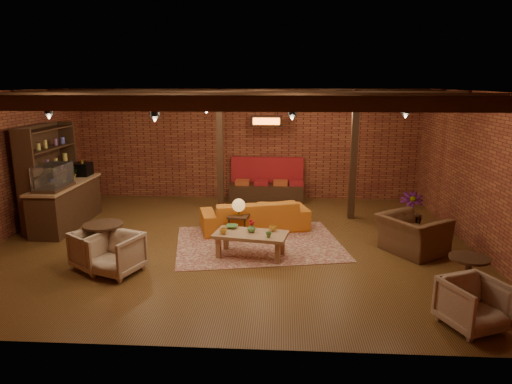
# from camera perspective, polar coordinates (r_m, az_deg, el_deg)

# --- Properties ---
(floor) EXTENTS (10.00, 10.00, 0.00)m
(floor) POSITION_cam_1_polar(r_m,az_deg,el_deg) (9.90, -2.93, -6.35)
(floor) COLOR #3A220E
(floor) RESTS_ON ground
(ceiling) EXTENTS (10.00, 8.00, 0.02)m
(ceiling) POSITION_cam_1_polar(r_m,az_deg,el_deg) (9.31, -3.17, 12.50)
(ceiling) COLOR black
(ceiling) RESTS_ON wall_back
(wall_back) EXTENTS (10.00, 0.02, 3.20)m
(wall_back) POSITION_cam_1_polar(r_m,az_deg,el_deg) (13.41, -1.14, 5.98)
(wall_back) COLOR maroon
(wall_back) RESTS_ON ground
(wall_front) EXTENTS (10.00, 0.02, 3.20)m
(wall_front) POSITION_cam_1_polar(r_m,az_deg,el_deg) (5.64, -7.56, -4.84)
(wall_front) COLOR maroon
(wall_front) RESTS_ON ground
(wall_right) EXTENTS (0.02, 8.00, 3.20)m
(wall_right) POSITION_cam_1_polar(r_m,az_deg,el_deg) (10.21, 26.09, 2.19)
(wall_right) COLOR maroon
(wall_right) RESTS_ON ground
(ceiling_beams) EXTENTS (9.80, 6.40, 0.22)m
(ceiling_beams) POSITION_cam_1_polar(r_m,az_deg,el_deg) (9.32, -3.16, 11.76)
(ceiling_beams) COLOR black
(ceiling_beams) RESTS_ON ceiling
(ceiling_pipe) EXTENTS (9.60, 0.12, 0.12)m
(ceiling_pipe) POSITION_cam_1_polar(r_m,az_deg,el_deg) (10.92, -2.18, 10.82)
(ceiling_pipe) COLOR black
(ceiling_pipe) RESTS_ON ceiling
(post_left) EXTENTS (0.16, 0.16, 3.20)m
(post_left) POSITION_cam_1_polar(r_m,az_deg,el_deg) (12.10, -4.51, 5.11)
(post_left) COLOR black
(post_left) RESTS_ON ground
(post_right) EXTENTS (0.16, 0.16, 3.20)m
(post_right) POSITION_cam_1_polar(r_m,az_deg,el_deg) (11.52, 12.11, 4.43)
(post_right) COLOR black
(post_right) RESTS_ON ground
(service_counter) EXTENTS (0.80, 2.50, 1.60)m
(service_counter) POSITION_cam_1_polar(r_m,az_deg,el_deg) (11.76, -22.69, -0.13)
(service_counter) COLOR black
(service_counter) RESTS_ON ground
(plant_counter) EXTENTS (0.35, 0.39, 0.30)m
(plant_counter) POSITION_cam_1_polar(r_m,az_deg,el_deg) (11.81, -22.02, 2.07)
(plant_counter) COLOR #337F33
(plant_counter) RESTS_ON service_counter
(shelving_hutch) EXTENTS (0.52, 2.00, 2.40)m
(shelving_hutch) POSITION_cam_1_polar(r_m,az_deg,el_deg) (11.95, -24.39, 1.88)
(shelving_hutch) COLOR black
(shelving_hutch) RESTS_ON ground
(banquette) EXTENTS (2.10, 0.70, 1.00)m
(banquette) POSITION_cam_1_polar(r_m,az_deg,el_deg) (13.13, 1.34, 0.93)
(banquette) COLOR maroon
(banquette) RESTS_ON ground
(service_sign) EXTENTS (0.86, 0.06, 0.30)m
(service_sign) POSITION_cam_1_polar(r_m,az_deg,el_deg) (12.40, 1.31, 8.84)
(service_sign) COLOR orange
(service_sign) RESTS_ON ceiling
(ceiling_spotlights) EXTENTS (6.40, 4.40, 0.28)m
(ceiling_spotlights) POSITION_cam_1_polar(r_m,az_deg,el_deg) (9.33, -3.14, 10.41)
(ceiling_spotlights) COLOR black
(ceiling_spotlights) RESTS_ON ceiling
(rug) EXTENTS (3.89, 3.24, 0.01)m
(rug) POSITION_cam_1_polar(r_m,az_deg,el_deg) (9.85, 0.32, -6.40)
(rug) COLOR maroon
(rug) RESTS_ON floor
(sofa) EXTENTS (2.63, 1.60, 0.72)m
(sofa) POSITION_cam_1_polar(r_m,az_deg,el_deg) (10.63, -0.17, -2.88)
(sofa) COLOR #C8691B
(sofa) RESTS_ON floor
(coffee_table) EXTENTS (1.52, 0.95, 0.74)m
(coffee_table) POSITION_cam_1_polar(r_m,az_deg,el_deg) (9.01, -0.74, -5.47)
(coffee_table) COLOR #A6734D
(coffee_table) RESTS_ON floor
(side_table_lamp) EXTENTS (0.50, 0.50, 0.91)m
(side_table_lamp) POSITION_cam_1_polar(r_m,az_deg,el_deg) (9.96, -2.18, -2.06)
(side_table_lamp) COLOR black
(side_table_lamp) RESTS_ON floor
(round_table_left) EXTENTS (0.74, 0.74, 0.77)m
(round_table_left) POSITION_cam_1_polar(r_m,az_deg,el_deg) (9.14, -18.49, -5.30)
(round_table_left) COLOR black
(round_table_left) RESTS_ON floor
(armchair_a) EXTENTS (1.05, 1.06, 0.80)m
(armchair_a) POSITION_cam_1_polar(r_m,az_deg,el_deg) (8.95, -19.19, -6.62)
(armchair_a) COLOR beige
(armchair_a) RESTS_ON floor
(armchair_b) EXTENTS (1.01, 0.98, 0.82)m
(armchair_b) POSITION_cam_1_polar(r_m,az_deg,el_deg) (8.61, -17.13, -7.18)
(armchair_b) COLOR beige
(armchair_b) RESTS_ON floor
(armchair_right) EXTENTS (1.30, 1.41, 1.03)m
(armchair_right) POSITION_cam_1_polar(r_m,az_deg,el_deg) (9.70, 19.01, -4.30)
(armchair_right) COLOR brown
(armchair_right) RESTS_ON floor
(side_table_book) EXTENTS (0.61, 0.61, 0.55)m
(side_table_book) POSITION_cam_1_polar(r_m,az_deg,el_deg) (10.74, 18.26, -2.72)
(side_table_book) COLOR black
(side_table_book) RESTS_ON floor
(round_table_right) EXTENTS (0.61, 0.61, 0.72)m
(round_table_right) POSITION_cam_1_polar(r_m,az_deg,el_deg) (8.01, 24.97, -8.95)
(round_table_right) COLOR black
(round_table_right) RESTS_ON floor
(armchair_far) EXTENTS (0.98, 0.95, 0.78)m
(armchair_far) POSITION_cam_1_polar(r_m,az_deg,el_deg) (7.20, 25.57, -12.30)
(armchair_far) COLOR beige
(armchair_far) RESTS_ON floor
(plant_tall) EXTENTS (1.92, 1.92, 2.83)m
(plant_tall) POSITION_cam_1_polar(r_m,az_deg,el_deg) (10.76, 19.07, 2.34)
(plant_tall) COLOR #4C7F4C
(plant_tall) RESTS_ON floor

